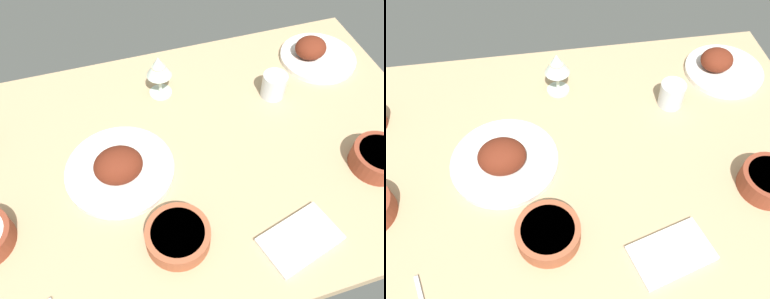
% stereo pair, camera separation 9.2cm
% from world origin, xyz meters
% --- Properties ---
extents(dining_table, '(1.40, 0.90, 0.04)m').
position_xyz_m(dining_table, '(0.00, 0.00, 0.02)').
color(dining_table, tan).
rests_on(dining_table, ground).
extents(plate_far_side, '(0.25, 0.25, 0.08)m').
position_xyz_m(plate_far_side, '(0.51, 0.26, 0.06)').
color(plate_far_side, silver).
rests_on(plate_far_side, dining_table).
extents(plate_center_main, '(0.29, 0.29, 0.10)m').
position_xyz_m(plate_center_main, '(-0.20, -0.01, 0.07)').
color(plate_center_main, silver).
rests_on(plate_center_main, dining_table).
extents(bowl_pasta, '(0.14, 0.14, 0.06)m').
position_xyz_m(bowl_pasta, '(0.46, -0.18, 0.07)').
color(bowl_pasta, brown).
rests_on(bowl_pasta, dining_table).
extents(bowl_potatoes, '(0.15, 0.15, 0.05)m').
position_xyz_m(bowl_potatoes, '(-0.11, -0.23, 0.07)').
color(bowl_potatoes, '#A35133').
rests_on(bowl_potatoes, dining_table).
extents(wine_glass, '(0.08, 0.08, 0.14)m').
position_xyz_m(wine_glass, '(-0.02, 0.26, 0.14)').
color(wine_glass, silver).
rests_on(wine_glass, dining_table).
extents(water_tumbler, '(0.07, 0.07, 0.08)m').
position_xyz_m(water_tumbler, '(0.31, 0.15, 0.08)').
color(water_tumbler, silver).
rests_on(water_tumbler, dining_table).
extents(folded_napkin, '(0.21, 0.16, 0.01)m').
position_xyz_m(folded_napkin, '(0.17, -0.32, 0.05)').
color(folded_napkin, white).
rests_on(folded_napkin, dining_table).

